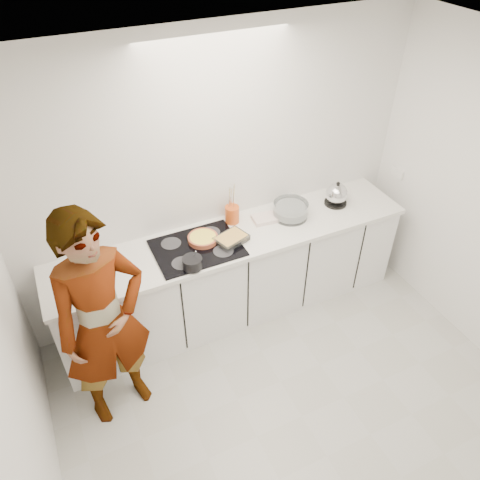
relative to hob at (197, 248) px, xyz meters
name	(u,v)px	position (x,y,z in m)	size (l,w,h in m)	color
floor	(302,416)	(0.35, -1.26, -0.92)	(3.60, 3.20, 0.00)	#B8B8B3
ceiling	(350,98)	(0.35, -1.26, 1.68)	(3.60, 3.20, 0.00)	white
wall_back	(218,180)	(0.35, 0.34, 0.38)	(3.60, 0.00, 2.60)	white
wall_left	(9,414)	(-1.45, -1.26, 0.38)	(0.00, 3.20, 2.60)	white
base_cabinets	(234,276)	(0.35, 0.02, -0.48)	(3.20, 0.58, 0.87)	white
countertop	(234,238)	(0.35, 0.02, -0.03)	(3.24, 0.64, 0.04)	white
hob	(197,248)	(0.00, 0.00, 0.00)	(0.72, 0.54, 0.01)	black
tart_dish	(203,238)	(0.08, 0.06, 0.03)	(0.28, 0.28, 0.04)	#AD4F32
saucepan	(192,263)	(-0.12, -0.22, 0.05)	(0.21, 0.21, 0.15)	black
baking_dish	(231,239)	(0.29, -0.05, 0.04)	(0.31, 0.27, 0.05)	silver
mixing_bowl	(291,210)	(0.94, 0.07, 0.06)	(0.39, 0.39, 0.15)	silver
tea_towel	(265,218)	(0.70, 0.12, 0.01)	(0.22, 0.16, 0.04)	white
kettle	(337,195)	(1.43, 0.07, 0.09)	(0.24, 0.24, 0.24)	black
utensil_crock	(232,214)	(0.43, 0.22, 0.07)	(0.13, 0.13, 0.16)	#CE4F19
cook	(104,323)	(-0.89, -0.51, 0.01)	(0.68, 0.44, 1.86)	white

